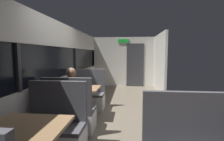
# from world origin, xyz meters

# --- Properties ---
(ground_plane) EXTENTS (3.30, 9.20, 0.02)m
(ground_plane) POSITION_xyz_m (0.00, 0.00, -0.01)
(ground_plane) COLOR #665B4C
(carriage_window_panel_left) EXTENTS (0.09, 8.48, 2.30)m
(carriage_window_panel_left) POSITION_xyz_m (-1.45, 0.00, 1.11)
(carriage_window_panel_left) COLOR beige
(carriage_window_panel_left) RESTS_ON ground_plane
(carriage_end_bulkhead) EXTENTS (2.90, 0.11, 2.30)m
(carriage_end_bulkhead) POSITION_xyz_m (0.06, 4.19, 1.14)
(carriage_end_bulkhead) COLOR beige
(carriage_end_bulkhead) RESTS_ON ground_plane
(carriage_aisle_panel_right) EXTENTS (0.08, 2.40, 2.30)m
(carriage_aisle_panel_right) POSITION_xyz_m (1.45, 3.00, 1.15)
(carriage_aisle_panel_right) COLOR beige
(carriage_aisle_panel_right) RESTS_ON ground_plane
(dining_table_near_window) EXTENTS (0.90, 0.70, 0.74)m
(dining_table_near_window) POSITION_xyz_m (-0.89, -2.09, 0.64)
(dining_table_near_window) COLOR #9E9EA3
(dining_table_near_window) RESTS_ON ground_plane
(bench_near_window_facing_entry) EXTENTS (0.95, 0.50, 1.10)m
(bench_near_window_facing_entry) POSITION_xyz_m (-0.89, -1.39, 0.33)
(bench_near_window_facing_entry) COLOR silver
(bench_near_window_facing_entry) RESTS_ON ground_plane
(dining_table_mid_window) EXTENTS (0.90, 0.70, 0.74)m
(dining_table_mid_window) POSITION_xyz_m (-0.89, 0.02, 0.64)
(dining_table_mid_window) COLOR #9E9EA3
(dining_table_mid_window) RESTS_ON ground_plane
(bench_mid_window_facing_end) EXTENTS (0.95, 0.50, 1.10)m
(bench_mid_window_facing_end) POSITION_xyz_m (-0.89, -0.68, 0.33)
(bench_mid_window_facing_end) COLOR silver
(bench_mid_window_facing_end) RESTS_ON ground_plane
(bench_mid_window_facing_entry) EXTENTS (0.95, 0.50, 1.10)m
(bench_mid_window_facing_entry) POSITION_xyz_m (-0.89, 0.72, 0.33)
(bench_mid_window_facing_entry) COLOR silver
(bench_mid_window_facing_entry) RESTS_ON ground_plane
(seated_passenger) EXTENTS (0.47, 0.55, 1.26)m
(seated_passenger) POSITION_xyz_m (-0.89, -0.60, 0.54)
(seated_passenger) COLOR #26262D
(seated_passenger) RESTS_ON ground_plane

